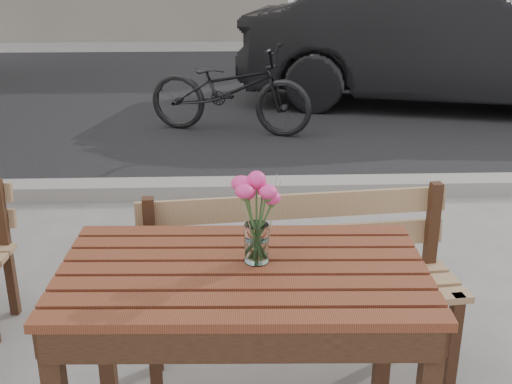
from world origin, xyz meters
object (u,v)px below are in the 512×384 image
main_vase (257,207)px  main_table (243,300)px  bicycle (230,89)px  parked_car (440,42)px

main_vase → main_table: bearing=-138.3°
main_vase → bicycle: main_vase is taller
main_vase → parked_car: size_ratio=0.07×
main_table → main_vase: size_ratio=3.89×
main_vase → parked_car: 6.43m
main_vase → parked_car: parked_car is taller
main_table → parked_car: parked_car is taller
main_table → bicycle: bearing=92.4°
main_table → bicycle: bicycle is taller
main_vase → parked_car: (2.51, 5.92, -0.22)m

